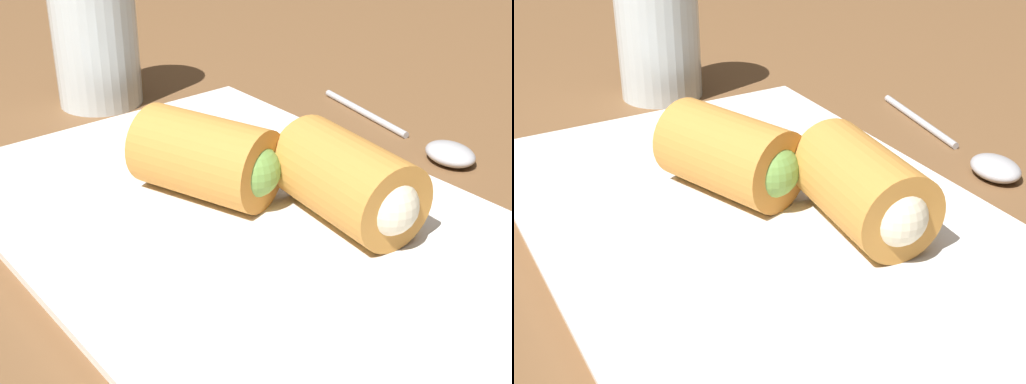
% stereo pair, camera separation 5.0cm
% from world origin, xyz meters
% --- Properties ---
extents(table_surface, '(1.80, 1.40, 0.02)m').
position_xyz_m(table_surface, '(0.00, 0.00, 0.01)').
color(table_surface, brown).
rests_on(table_surface, ground).
extents(serving_plate, '(0.35, 0.23, 0.01)m').
position_xyz_m(serving_plate, '(0.02, -0.01, 0.03)').
color(serving_plate, white).
rests_on(serving_plate, table_surface).
extents(roll_front_left, '(0.09, 0.05, 0.05)m').
position_xyz_m(roll_front_left, '(-0.01, -0.05, 0.06)').
color(roll_front_left, '#C68438').
rests_on(roll_front_left, serving_plate).
extents(roll_front_right, '(0.09, 0.07, 0.05)m').
position_xyz_m(roll_front_right, '(0.06, -0.01, 0.06)').
color(roll_front_right, '#C68438').
rests_on(roll_front_right, serving_plate).
extents(spoon, '(0.16, 0.04, 0.01)m').
position_xyz_m(spoon, '(0.04, -0.18, 0.03)').
color(spoon, '#B2B2B7').
rests_on(spoon, table_surface).
extents(drinking_glass, '(0.06, 0.06, 0.12)m').
position_xyz_m(drinking_glass, '(0.26, -0.05, 0.08)').
color(drinking_glass, silver).
rests_on(drinking_glass, table_surface).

